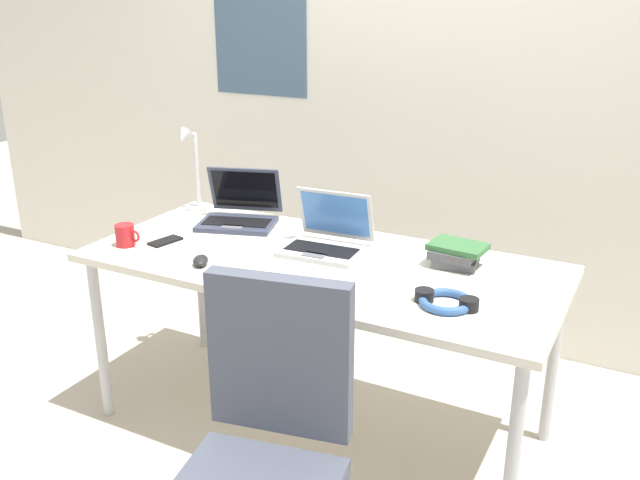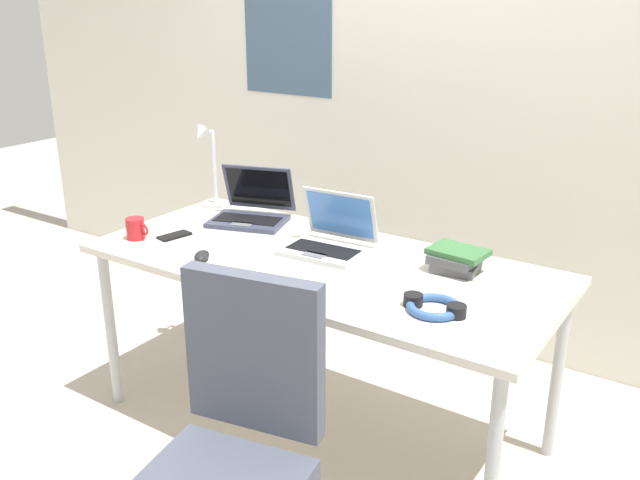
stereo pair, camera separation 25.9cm
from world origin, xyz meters
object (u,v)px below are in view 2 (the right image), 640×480
Objects in this scene: laptop_far_corner at (329,240)px; book_stack at (456,259)px; laptop_center at (251,211)px; headphones at (434,307)px; desk_lamp at (209,166)px; coffee_mug at (136,229)px; cell_phone at (174,236)px; computer_mouse at (202,256)px.

laptop_far_corner reaches higher than book_stack.
laptop_center is (-0.49, 0.13, 0.00)m from laptop_far_corner.
laptop_far_corner is 0.63m from headphones.
desk_lamp is at bearing 167.03° from laptop_far_corner.
laptop_far_corner is at bearing -14.63° from laptop_center.
book_stack is at bearing -2.38° from laptop_center.
laptop_far_corner is 0.80m from coffee_mug.
cell_phone is 1.20m from headphones.
desk_lamp reaches higher than cell_phone.
computer_mouse is at bearing -4.21° from coffee_mug.
laptop_center is 4.14× the size of computer_mouse.
cell_phone is 0.64× the size of book_stack.
coffee_mug is (0.04, -0.50, -0.15)m from desk_lamp.
headphones is at bearing -20.30° from laptop_center.
book_stack reaches higher than cell_phone.
headphones reaches higher than cell_phone.
laptop_center is at bearing 61.44° from coffee_mug.
laptop_center is 0.51m from coffee_mug.
headphones is at bearing -77.59° from book_stack.
computer_mouse is at bearing -13.74° from cell_phone.
book_stack is 1.30m from coffee_mug.
desk_lamp is 3.54× the size of coffee_mug.
book_stack is (0.50, 0.09, -0.00)m from laptop_far_corner.
computer_mouse is (-0.35, -0.35, -0.03)m from laptop_far_corner.
laptop_center reaches higher than headphones.
book_stack is (1.27, -0.09, -0.15)m from desk_lamp.
laptop_center is 0.99m from book_stack.
desk_lamp reaches higher than laptop_center.
book_stack is (0.99, -0.04, -0.00)m from laptop_center.
laptop_far_corner reaches higher than coffee_mug.
desk_lamp reaches higher than computer_mouse.
book_stack is at bearing -4.01° from computer_mouse.
laptop_far_corner is at bearing 30.95° from cell_phone.
computer_mouse is 0.39m from coffee_mug.
computer_mouse is 0.31m from cell_phone.
book_stack is at bearing 18.29° from coffee_mug.
laptop_center reaches higher than book_stack.
book_stack is at bearing -4.12° from desk_lamp.
computer_mouse is 0.95m from book_stack.
coffee_mug is at bearing -125.76° from cell_phone.
cell_phone is at bearing 177.65° from headphones.
laptop_center is 0.50m from computer_mouse.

